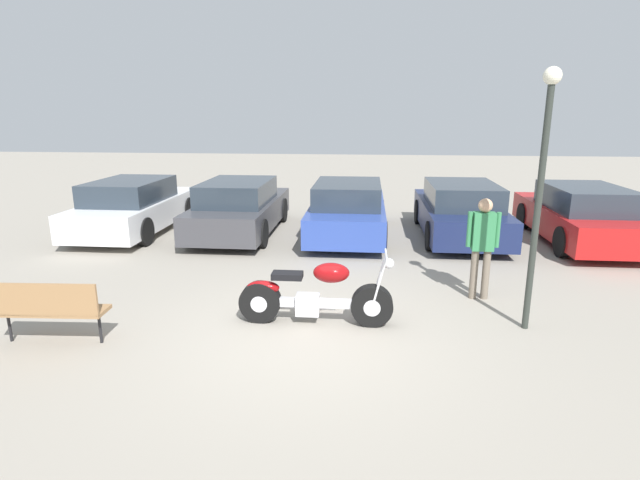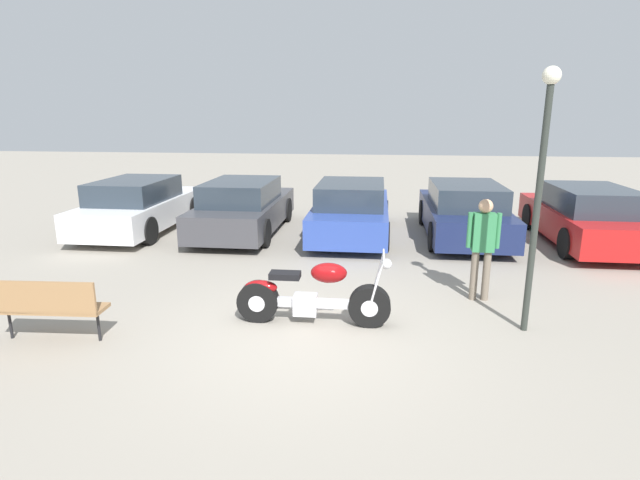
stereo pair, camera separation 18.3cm
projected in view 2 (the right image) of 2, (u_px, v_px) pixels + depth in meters
ground_plane at (300, 337)px, 6.83m from camera, size 60.00×60.00×0.00m
motorcycle at (312, 296)px, 7.20m from camera, size 2.23×0.62×1.08m
parked_car_white at (140, 206)px, 12.79m from camera, size 1.84×4.46×1.36m
parked_car_dark_grey at (244, 208)px, 12.56m from camera, size 1.84×4.46×1.36m
parked_car_blue at (351, 210)px, 12.26m from camera, size 1.84×4.46×1.36m
parked_car_navy at (463, 212)px, 12.07m from camera, size 1.84×4.46×1.36m
parked_car_red at (586, 217)px, 11.50m from camera, size 1.84×4.46×1.36m
park_bench at (47, 304)px, 6.56m from camera, size 1.45×0.48×0.89m
lamp_post at (541, 172)px, 6.51m from camera, size 0.23×0.23×3.55m
person_standing at (483, 241)px, 7.96m from camera, size 0.52×0.22×1.67m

